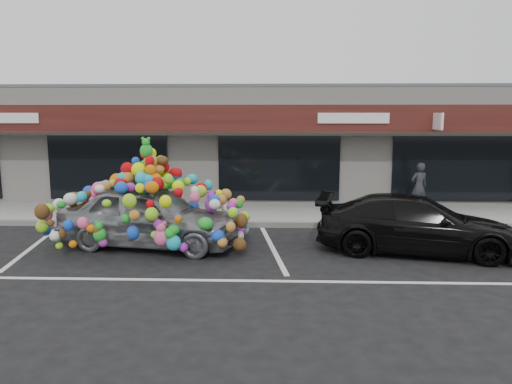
{
  "coord_description": "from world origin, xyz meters",
  "views": [
    {
      "loc": [
        2.82,
        -11.79,
        3.27
      ],
      "look_at": [
        2.35,
        1.4,
        1.21
      ],
      "focal_mm": 35.0,
      "sensor_mm": 36.0,
      "label": 1
    }
  ],
  "objects": [
    {
      "name": "toy_car",
      "position": [
        -0.24,
        0.24,
        0.95
      ],
      "size": [
        3.25,
        5.09,
        2.79
      ],
      "rotation": [
        0.0,
        0.0,
        1.38
      ],
      "color": "#989BA2",
      "rests_on": "ground"
    },
    {
      "name": "sidewalk",
      "position": [
        0.0,
        4.0,
        0.07
      ],
      "size": [
        26.0,
        3.0,
        0.15
      ],
      "primitive_type": "cube",
      "color": "gray",
      "rests_on": "ground"
    },
    {
      "name": "kerb",
      "position": [
        0.0,
        2.5,
        0.07
      ],
      "size": [
        26.0,
        0.18,
        0.16
      ],
      "primitive_type": "cube",
      "color": "slate",
      "rests_on": "ground"
    },
    {
      "name": "shop_building",
      "position": [
        0.0,
        8.44,
        2.16
      ],
      "size": [
        24.0,
        7.2,
        4.31
      ],
      "color": "silver",
      "rests_on": "ground"
    },
    {
      "name": "parking_stripe_right",
      "position": [
        8.2,
        0.2,
        0.0
      ],
      "size": [
        0.73,
        4.37,
        0.01
      ],
      "primitive_type": "cube",
      "rotation": [
        0.0,
        0.0,
        0.14
      ],
      "color": "silver",
      "rests_on": "ground"
    },
    {
      "name": "pedestrian_a",
      "position": [
        7.55,
        4.43,
        0.94
      ],
      "size": [
        0.66,
        0.53,
        1.58
      ],
      "primitive_type": "imported",
      "rotation": [
        0.0,
        0.0,
        3.43
      ],
      "color": "black",
      "rests_on": "sidewalk"
    },
    {
      "name": "lane_line",
      "position": [
        2.0,
        -2.3,
        0.0
      ],
      "size": [
        14.0,
        0.12,
        0.01
      ],
      "primitive_type": "cube",
      "color": "silver",
      "rests_on": "ground"
    },
    {
      "name": "parking_stripe_left",
      "position": [
        -3.2,
        0.2,
        0.0
      ],
      "size": [
        0.73,
        4.37,
        0.01
      ],
      "primitive_type": "cube",
      "rotation": [
        0.0,
        0.0,
        0.14
      ],
      "color": "silver",
      "rests_on": "ground"
    },
    {
      "name": "ground",
      "position": [
        0.0,
        0.0,
        0.0
      ],
      "size": [
        90.0,
        90.0,
        0.0
      ],
      "primitive_type": "plane",
      "color": "black",
      "rests_on": "ground"
    },
    {
      "name": "parking_stripe_mid",
      "position": [
        2.8,
        0.2,
        0.0
      ],
      "size": [
        0.73,
        4.37,
        0.01
      ],
      "primitive_type": "cube",
      "rotation": [
        0.0,
        0.0,
        0.14
      ],
      "color": "silver",
      "rests_on": "ground"
    },
    {
      "name": "black_sedan",
      "position": [
        6.23,
        -0.06,
        0.68
      ],
      "size": [
        2.83,
        4.99,
        1.36
      ],
      "primitive_type": "imported",
      "rotation": [
        0.0,
        0.0,
        1.36
      ],
      "color": "black",
      "rests_on": "ground"
    }
  ]
}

